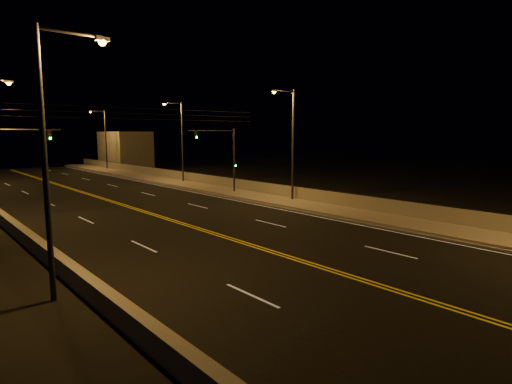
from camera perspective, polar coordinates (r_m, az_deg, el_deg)
road at (r=26.08m, az=-6.23°, el=-5.35°), size 18.00×120.00×0.02m
sidewalk at (r=33.14m, az=9.48°, el=-2.33°), size 3.60×120.00×0.30m
curb at (r=31.78m, az=7.28°, el=-2.86°), size 0.14×120.00×0.15m
parapet_wall at (r=34.30m, az=11.30°, el=-0.94°), size 0.30×120.00×1.00m
jersey_barrier at (r=22.41m, az=-26.16°, el=-7.33°), size 0.45×120.00×0.77m
distant_building_right at (r=78.25m, az=-17.05°, el=5.42°), size 6.00×10.00×6.22m
parapet_rail at (r=34.22m, az=11.33°, el=-0.06°), size 0.06×120.00×0.06m
lane_markings at (r=26.01m, az=-6.14°, el=-5.36°), size 17.32×116.00×0.00m
streetlight_1 at (r=36.44m, az=4.65°, el=7.10°), size 2.55×0.28×9.54m
streetlight_2 at (r=51.20m, az=-10.08°, el=7.21°), size 2.55×0.28×9.54m
streetlight_3 at (r=72.97m, az=-19.61°, el=7.03°), size 2.55×0.28×9.54m
streetlight_4 at (r=16.44m, az=-25.56°, el=5.50°), size 2.55×0.28×9.54m
traffic_signal_right at (r=41.06m, az=-4.03°, el=5.13°), size 5.11×0.31×6.38m
overhead_wires at (r=33.75m, az=-15.57°, el=10.03°), size 22.00×0.03×0.83m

